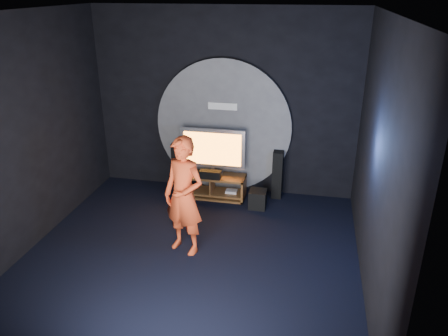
# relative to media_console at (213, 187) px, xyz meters

# --- Properties ---
(floor) EXTENTS (5.00, 5.00, 0.00)m
(floor) POSITION_rel_media_console_xyz_m (0.13, -2.05, -0.20)
(floor) COLOR black
(floor) RESTS_ON ground
(back_wall) EXTENTS (5.00, 0.04, 3.50)m
(back_wall) POSITION_rel_media_console_xyz_m (0.13, 0.45, 1.55)
(back_wall) COLOR black
(back_wall) RESTS_ON ground
(front_wall) EXTENTS (5.00, 0.04, 3.50)m
(front_wall) POSITION_rel_media_console_xyz_m (0.13, -4.55, 1.55)
(front_wall) COLOR black
(front_wall) RESTS_ON ground
(left_wall) EXTENTS (0.04, 5.00, 3.50)m
(left_wall) POSITION_rel_media_console_xyz_m (-2.37, -2.05, 1.55)
(left_wall) COLOR black
(left_wall) RESTS_ON ground
(right_wall) EXTENTS (0.04, 5.00, 3.50)m
(right_wall) POSITION_rel_media_console_xyz_m (2.63, -2.05, 1.55)
(right_wall) COLOR black
(right_wall) RESTS_ON ground
(ceiling) EXTENTS (5.00, 5.00, 0.01)m
(ceiling) POSITION_rel_media_console_xyz_m (0.13, -2.05, 3.31)
(ceiling) COLOR black
(ceiling) RESTS_ON back_wall
(wall_disc_panel) EXTENTS (2.60, 0.11, 2.60)m
(wall_disc_panel) POSITION_rel_media_console_xyz_m (0.13, 0.39, 1.11)
(wall_disc_panel) COLOR #515156
(wall_disc_panel) RESTS_ON ground
(media_console) EXTENTS (1.27, 0.45, 0.45)m
(media_console) POSITION_rel_media_console_xyz_m (0.00, 0.00, 0.00)
(media_console) COLOR brown
(media_console) RESTS_ON ground
(tv) EXTENTS (1.23, 0.22, 0.90)m
(tv) POSITION_rel_media_console_xyz_m (-0.01, 0.07, 0.75)
(tv) COLOR silver
(tv) RESTS_ON media_console
(center_speaker) EXTENTS (0.40, 0.15, 0.15)m
(center_speaker) POSITION_rel_media_console_xyz_m (-0.01, -0.14, 0.33)
(center_speaker) COLOR black
(center_speaker) RESTS_ON media_console
(remote) EXTENTS (0.18, 0.05, 0.02)m
(remote) POSITION_rel_media_console_xyz_m (-0.59, -0.12, 0.27)
(remote) COLOR black
(remote) RESTS_ON media_console
(tower_speaker_left) EXTENTS (0.19, 0.21, 0.94)m
(tower_speaker_left) POSITION_rel_media_console_xyz_m (-0.79, 0.30, 0.27)
(tower_speaker_left) COLOR black
(tower_speaker_left) RESTS_ON ground
(tower_speaker_right) EXTENTS (0.19, 0.21, 0.94)m
(tower_speaker_right) POSITION_rel_media_console_xyz_m (1.22, 0.23, 0.27)
(tower_speaker_right) COLOR black
(tower_speaker_right) RESTS_ON ground
(subwoofer) EXTENTS (0.31, 0.31, 0.34)m
(subwoofer) POSITION_rel_media_console_xyz_m (0.91, -0.27, -0.03)
(subwoofer) COLOR black
(subwoofer) RESTS_ON ground
(player) EXTENTS (0.78, 0.65, 1.84)m
(player) POSITION_rel_media_console_xyz_m (0.01, -1.88, 0.72)
(player) COLOR red
(player) RESTS_ON ground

